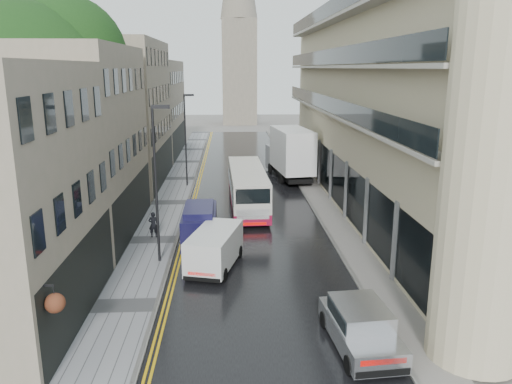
{
  "coord_description": "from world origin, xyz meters",
  "views": [
    {
      "loc": [
        -1.36,
        -8.62,
        9.87
      ],
      "look_at": [
        0.05,
        18.0,
        3.2
      ],
      "focal_mm": 35.0,
      "sensor_mm": 36.0,
      "label": 1
    }
  ],
  "objects_px": {
    "lamp_post_far": "(186,141)",
    "lamp_post_near": "(156,186)",
    "white_van": "(188,259)",
    "tree_far": "(96,113)",
    "white_lorry": "(282,158)",
    "cream_bus": "(234,199)",
    "pedestrian": "(153,225)",
    "silver_hatchback": "(350,351)",
    "tree_near": "(30,121)",
    "navy_van": "(182,233)"
  },
  "relations": [
    {
      "from": "lamp_post_far",
      "to": "lamp_post_near",
      "type": "bearing_deg",
      "value": -105.4
    },
    {
      "from": "white_van",
      "to": "lamp_post_near",
      "type": "xyz_separation_m",
      "value": [
        -1.66,
        2.09,
        3.08
      ]
    },
    {
      "from": "tree_far",
      "to": "white_lorry",
      "type": "height_order",
      "value": "tree_far"
    },
    {
      "from": "white_lorry",
      "to": "lamp_post_near",
      "type": "height_order",
      "value": "lamp_post_near"
    },
    {
      "from": "cream_bus",
      "to": "pedestrian",
      "type": "bearing_deg",
      "value": -145.22
    },
    {
      "from": "white_lorry",
      "to": "lamp_post_near",
      "type": "bearing_deg",
      "value": -122.41
    },
    {
      "from": "silver_hatchback",
      "to": "lamp_post_far",
      "type": "bearing_deg",
      "value": 100.72
    },
    {
      "from": "tree_near",
      "to": "cream_bus",
      "type": "height_order",
      "value": "tree_near"
    },
    {
      "from": "tree_far",
      "to": "white_lorry",
      "type": "relative_size",
      "value": 1.41
    },
    {
      "from": "cream_bus",
      "to": "lamp_post_near",
      "type": "distance_m",
      "value": 8.73
    },
    {
      "from": "silver_hatchback",
      "to": "lamp_post_far",
      "type": "height_order",
      "value": "lamp_post_far"
    },
    {
      "from": "tree_near",
      "to": "white_lorry",
      "type": "relative_size",
      "value": 1.57
    },
    {
      "from": "pedestrian",
      "to": "white_lorry",
      "type": "bearing_deg",
      "value": -122.25
    },
    {
      "from": "lamp_post_near",
      "to": "cream_bus",
      "type": "bearing_deg",
      "value": 63.46
    },
    {
      "from": "navy_van",
      "to": "lamp_post_near",
      "type": "relative_size",
      "value": 0.58
    },
    {
      "from": "navy_van",
      "to": "pedestrian",
      "type": "relative_size",
      "value": 3.03
    },
    {
      "from": "tree_near",
      "to": "tree_far",
      "type": "distance_m",
      "value": 13.02
    },
    {
      "from": "white_lorry",
      "to": "silver_hatchback",
      "type": "distance_m",
      "value": 27.74
    },
    {
      "from": "pedestrian",
      "to": "lamp_post_near",
      "type": "xyz_separation_m",
      "value": [
        0.84,
        -3.78,
        3.21
      ]
    },
    {
      "from": "tree_near",
      "to": "tree_far",
      "type": "relative_size",
      "value": 1.11
    },
    {
      "from": "tree_near",
      "to": "tree_far",
      "type": "height_order",
      "value": "tree_near"
    },
    {
      "from": "tree_far",
      "to": "white_lorry",
      "type": "distance_m",
      "value": 15.77
    },
    {
      "from": "tree_near",
      "to": "tree_far",
      "type": "xyz_separation_m",
      "value": [
        0.3,
        13.0,
        -0.72
      ]
    },
    {
      "from": "silver_hatchback",
      "to": "lamp_post_near",
      "type": "distance_m",
      "value": 13.06
    },
    {
      "from": "lamp_post_far",
      "to": "tree_near",
      "type": "bearing_deg",
      "value": -135.11
    },
    {
      "from": "navy_van",
      "to": "lamp_post_near",
      "type": "bearing_deg",
      "value": -133.01
    },
    {
      "from": "pedestrian",
      "to": "navy_van",
      "type": "bearing_deg",
      "value": 127.88
    },
    {
      "from": "white_lorry",
      "to": "pedestrian",
      "type": "height_order",
      "value": "white_lorry"
    },
    {
      "from": "lamp_post_near",
      "to": "lamp_post_far",
      "type": "bearing_deg",
      "value": 91.63
    },
    {
      "from": "silver_hatchback",
      "to": "white_lorry",
      "type": "bearing_deg",
      "value": 84.06
    },
    {
      "from": "white_lorry",
      "to": "lamp_post_near",
      "type": "distance_m",
      "value": 19.46
    },
    {
      "from": "tree_near",
      "to": "silver_hatchback",
      "type": "distance_m",
      "value": 21.56
    },
    {
      "from": "cream_bus",
      "to": "lamp_post_far",
      "type": "xyz_separation_m",
      "value": [
        -3.9,
        9.8,
        2.48
      ]
    },
    {
      "from": "tree_near",
      "to": "white_van",
      "type": "distance_m",
      "value": 12.49
    },
    {
      "from": "tree_far",
      "to": "pedestrian",
      "type": "distance_m",
      "value": 15.68
    },
    {
      "from": "tree_near",
      "to": "cream_bus",
      "type": "bearing_deg",
      "value": 15.73
    },
    {
      "from": "tree_far",
      "to": "silver_hatchback",
      "type": "distance_m",
      "value": 31.42
    },
    {
      "from": "tree_near",
      "to": "tree_far",
      "type": "bearing_deg",
      "value": 88.68
    },
    {
      "from": "silver_hatchback",
      "to": "navy_van",
      "type": "bearing_deg",
      "value": 115.01
    },
    {
      "from": "pedestrian",
      "to": "white_van",
      "type": "bearing_deg",
      "value": 113.91
    },
    {
      "from": "cream_bus",
      "to": "white_van",
      "type": "distance_m",
      "value": 9.69
    },
    {
      "from": "tree_near",
      "to": "lamp_post_far",
      "type": "xyz_separation_m",
      "value": [
        7.46,
        13.0,
        -3.02
      ]
    },
    {
      "from": "tree_near",
      "to": "cream_bus",
      "type": "relative_size",
      "value": 1.33
    },
    {
      "from": "tree_far",
      "to": "pedestrian",
      "type": "xyz_separation_m",
      "value": [
        6.28,
        -13.34,
        -5.34
      ]
    },
    {
      "from": "pedestrian",
      "to": "cream_bus",
      "type": "bearing_deg",
      "value": -142.64
    },
    {
      "from": "white_van",
      "to": "cream_bus",
      "type": "bearing_deg",
      "value": 91.04
    },
    {
      "from": "white_lorry",
      "to": "pedestrian",
      "type": "bearing_deg",
      "value": -130.63
    },
    {
      "from": "cream_bus",
      "to": "navy_van",
      "type": "xyz_separation_m",
      "value": [
        -2.84,
        -6.11,
        -0.24
      ]
    },
    {
      "from": "white_lorry",
      "to": "pedestrian",
      "type": "distance_m",
      "value": 16.53
    },
    {
      "from": "white_van",
      "to": "lamp_post_far",
      "type": "height_order",
      "value": "lamp_post_far"
    }
  ]
}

